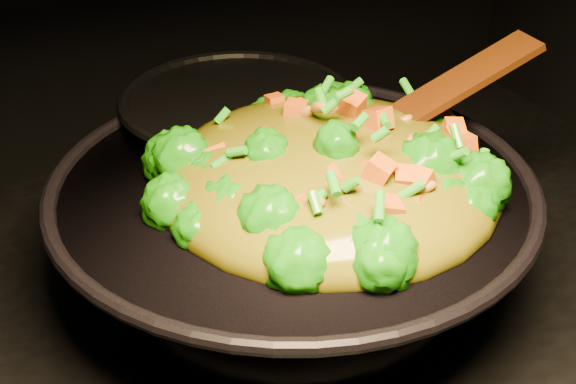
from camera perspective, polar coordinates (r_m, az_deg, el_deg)
name	(u,v)px	position (r m, az deg, el deg)	size (l,w,h in m)	color
wok	(292,238)	(0.79, 0.32, -3.31)	(0.45, 0.45, 0.13)	black
stir_fry	(330,135)	(0.72, 3.02, 4.05)	(0.32, 0.32, 0.11)	#1B7A08
spatula	(412,111)	(0.79, 8.81, 5.73)	(0.29, 0.04, 0.01)	#3A1704
back_pot	(239,150)	(0.93, -3.49, 2.98)	(0.25, 0.25, 0.14)	black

